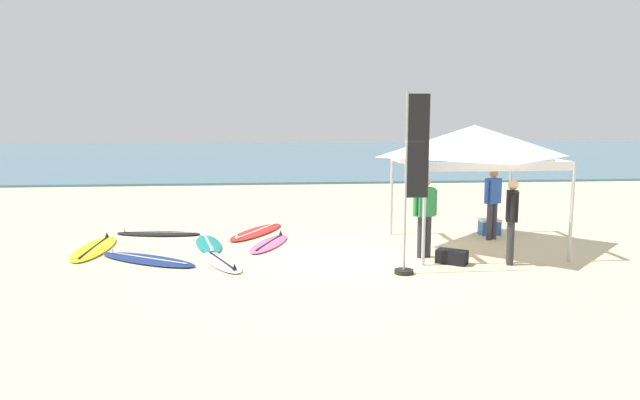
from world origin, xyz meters
name	(u,v)px	position (x,y,z in m)	size (l,w,h in m)	color
ground_plane	(346,259)	(0.00, 0.00, 0.00)	(80.00, 80.00, 0.00)	beige
sea	(289,155)	(0.00, 31.19, 0.05)	(80.00, 36.00, 0.10)	teal
canopy_tent	(475,141)	(2.98, 0.89, 2.39)	(3.15, 3.15, 2.75)	#B7B7BC
surfboard_pink	(269,243)	(-1.58, 1.49, 0.04)	(1.22, 2.13, 0.19)	pink
surfboard_white	(222,262)	(-2.54, -0.15, 0.04)	(1.21, 1.98, 0.19)	white
surfboard_yellow	(94,248)	(-5.45, 1.35, 0.04)	(0.70, 2.56, 0.19)	yellow
surfboard_navy	(147,259)	(-4.08, 0.22, 0.04)	(2.40, 1.89, 0.19)	navy
surfboard_teal	(209,244)	(-2.97, 1.55, 0.04)	(0.93, 2.09, 0.19)	#19847F
surfboard_black	(158,233)	(-4.34, 2.89, 0.04)	(2.20, 0.90, 0.19)	black
surfboard_red	(256,232)	(-1.90, 2.86, 0.04)	(1.70, 2.49, 0.19)	red
person_green	(425,211)	(1.65, 0.01, 0.99)	(0.54, 0.30, 1.71)	#2D2D33
person_black	(512,215)	(3.23, -0.68, 0.99)	(0.33, 0.52, 1.71)	#2D2D33
person_blue	(493,199)	(3.74, 1.62, 0.99)	(0.49, 0.37, 1.71)	#383842
banner_flag	(412,191)	(1.05, -1.20, 1.57)	(0.60, 0.36, 3.40)	#99999E
gear_bag_near_tent	(452,257)	(2.08, -0.55, 0.14)	(0.60, 0.32, 0.28)	black
cooler_box	(489,227)	(3.92, 2.19, 0.20)	(0.50, 0.36, 0.39)	#2D60B7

